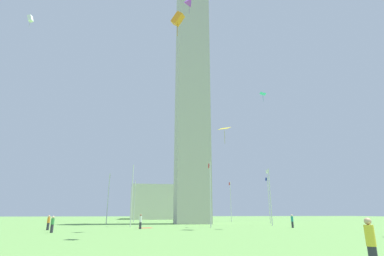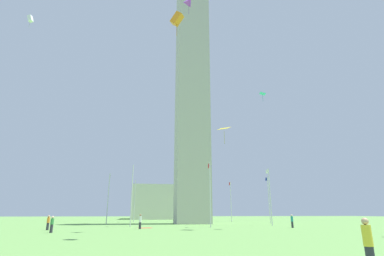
{
  "view_description": "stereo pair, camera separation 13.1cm",
  "coord_description": "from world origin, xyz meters",
  "px_view_note": "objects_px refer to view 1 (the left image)",
  "views": [
    {
      "loc": [
        -56.86,
        9.64,
        1.91
      ],
      "look_at": [
        0.0,
        0.0,
        18.44
      ],
      "focal_mm": 27.79,
      "sensor_mm": 36.0,
      "label": 1
    },
    {
      "loc": [
        -56.88,
        9.51,
        1.91
      ],
      "look_at": [
        0.0,
        0.0,
        18.44
      ],
      "focal_mm": 27.79,
      "sensor_mm": 36.0,
      "label": 2
    }
  ],
  "objects_px": {
    "flagpole_n": "(181,200)",
    "flagpole_w": "(269,197)",
    "kite_purple_delta": "(189,4)",
    "person_orange_shirt": "(48,223)",
    "flagpole_nw": "(231,200)",
    "obelisk_monument": "(192,80)",
    "person_green_shirt": "(52,224)",
    "flagpole_ne": "(135,199)",
    "flagpole_e": "(108,196)",
    "kite_cyan_diamond": "(263,94)",
    "person_white_shirt": "(140,222)",
    "kite_yellow_diamond": "(224,129)",
    "flagpole_se": "(132,192)",
    "distant_building": "(154,203)",
    "flagpole_sw": "(270,194)",
    "kite_orange_box": "(178,19)",
    "flagpole_s": "(210,191)",
    "person_yellow_shirt": "(371,244)",
    "picnic_blanket_near_first_person": "(145,228)",
    "person_teal_shirt": "(292,221)",
    "kite_white_box": "(30,19)"
  },
  "relations": [
    {
      "from": "flagpole_e",
      "to": "picnic_blanket_near_first_person",
      "type": "distance_m",
      "value": 17.15
    },
    {
      "from": "picnic_blanket_near_first_person",
      "to": "person_yellow_shirt",
      "type": "bearing_deg",
      "value": -167.49
    },
    {
      "from": "person_orange_shirt",
      "to": "kite_yellow_diamond",
      "type": "xyz_separation_m",
      "value": [
        -2.42,
        -20.87,
        11.68
      ]
    },
    {
      "from": "flagpole_sw",
      "to": "kite_cyan_diamond",
      "type": "relative_size",
      "value": 7.07
    },
    {
      "from": "flagpole_s",
      "to": "person_orange_shirt",
      "type": "height_order",
      "value": "flagpole_s"
    },
    {
      "from": "flagpole_sw",
      "to": "kite_orange_box",
      "type": "xyz_separation_m",
      "value": [
        -21.25,
        17.75,
        15.22
      ]
    },
    {
      "from": "person_yellow_shirt",
      "to": "kite_purple_delta",
      "type": "distance_m",
      "value": 37.37
    },
    {
      "from": "flagpole_ne",
      "to": "flagpole_sw",
      "type": "height_order",
      "value": "same"
    },
    {
      "from": "obelisk_monument",
      "to": "flagpole_ne",
      "type": "relative_size",
      "value": 6.46
    },
    {
      "from": "kite_yellow_diamond",
      "to": "picnic_blanket_near_first_person",
      "type": "xyz_separation_m",
      "value": [
        5.75,
        9.59,
        -12.49
      ]
    },
    {
      "from": "flagpole_w",
      "to": "person_green_shirt",
      "type": "bearing_deg",
      "value": 125.06
    },
    {
      "from": "flagpole_se",
      "to": "person_green_shirt",
      "type": "distance_m",
      "value": 15.27
    },
    {
      "from": "flagpole_ne",
      "to": "kite_white_box",
      "type": "xyz_separation_m",
      "value": [
        -22.81,
        17.63,
        27.26
      ]
    },
    {
      "from": "kite_yellow_diamond",
      "to": "flagpole_sw",
      "type": "bearing_deg",
      "value": -45.61
    },
    {
      "from": "flagpole_ne",
      "to": "kite_yellow_diamond",
      "type": "height_order",
      "value": "kite_yellow_diamond"
    },
    {
      "from": "flagpole_e",
      "to": "person_teal_shirt",
      "type": "xyz_separation_m",
      "value": [
        -17.9,
        -26.1,
        -4.03
      ]
    },
    {
      "from": "flagpole_n",
      "to": "person_green_shirt",
      "type": "height_order",
      "value": "flagpole_n"
    },
    {
      "from": "flagpole_nw",
      "to": "person_orange_shirt",
      "type": "height_order",
      "value": "flagpole_nw"
    },
    {
      "from": "person_teal_shirt",
      "to": "kite_purple_delta",
      "type": "bearing_deg",
      "value": 83.4
    },
    {
      "from": "person_orange_shirt",
      "to": "kite_white_box",
      "type": "distance_m",
      "value": 33.08
    },
    {
      "from": "flagpole_w",
      "to": "person_orange_shirt",
      "type": "xyz_separation_m",
      "value": [
        -18.38,
        35.5,
        -4.06
      ]
    },
    {
      "from": "flagpole_s",
      "to": "flagpole_sw",
      "type": "distance_m",
      "value": 11.8
    },
    {
      "from": "person_white_shirt",
      "to": "kite_yellow_diamond",
      "type": "relative_size",
      "value": 0.75
    },
    {
      "from": "flagpole_se",
      "to": "flagpole_nw",
      "type": "height_order",
      "value": "same"
    },
    {
      "from": "flagpole_n",
      "to": "picnic_blanket_near_first_person",
      "type": "bearing_deg",
      "value": 163.89
    },
    {
      "from": "person_green_shirt",
      "to": "flagpole_ne",
      "type": "bearing_deg",
      "value": 42.49
    },
    {
      "from": "flagpole_s",
      "to": "kite_white_box",
      "type": "bearing_deg",
      "value": 82.98
    },
    {
      "from": "obelisk_monument",
      "to": "person_green_shirt",
      "type": "xyz_separation_m",
      "value": [
        -23.58,
        18.26,
        -28.19
      ]
    },
    {
      "from": "flagpole_ne",
      "to": "flagpole_e",
      "type": "height_order",
      "value": "same"
    },
    {
      "from": "kite_orange_box",
      "to": "picnic_blanket_near_first_person",
      "type": "distance_m",
      "value": 26.47
    },
    {
      "from": "flagpole_n",
      "to": "flagpole_w",
      "type": "xyz_separation_m",
      "value": [
        -15.42,
        -15.42,
        0.0
      ]
    },
    {
      "from": "person_orange_shirt",
      "to": "kite_yellow_diamond",
      "type": "distance_m",
      "value": 24.04
    },
    {
      "from": "person_green_shirt",
      "to": "kite_cyan_diamond",
      "type": "height_order",
      "value": "kite_cyan_diamond"
    },
    {
      "from": "obelisk_monument",
      "to": "flagpole_w",
      "type": "height_order",
      "value": "obelisk_monument"
    },
    {
      "from": "flagpole_se",
      "to": "distant_building",
      "type": "bearing_deg",
      "value": -5.77
    },
    {
      "from": "obelisk_monument",
      "to": "person_teal_shirt",
      "type": "bearing_deg",
      "value": -149.1
    },
    {
      "from": "flagpole_n",
      "to": "person_white_shirt",
      "type": "xyz_separation_m",
      "value": [
        -33.08,
        9.5,
        -4.0
      ]
    },
    {
      "from": "flagpole_w",
      "to": "picnic_blanket_near_first_person",
      "type": "height_order",
      "value": "flagpole_w"
    },
    {
      "from": "kite_cyan_diamond",
      "to": "person_green_shirt",
      "type": "bearing_deg",
      "value": 97.98
    },
    {
      "from": "flagpole_w",
      "to": "kite_white_box",
      "type": "height_order",
      "value": "kite_white_box"
    },
    {
      "from": "person_green_shirt",
      "to": "kite_orange_box",
      "type": "bearing_deg",
      "value": -72.22
    },
    {
      "from": "flagpole_nw",
      "to": "kite_white_box",
      "type": "height_order",
      "value": "kite_white_box"
    },
    {
      "from": "kite_yellow_diamond",
      "to": "person_white_shirt",
      "type": "bearing_deg",
      "value": 73.07
    },
    {
      "from": "person_green_shirt",
      "to": "flagpole_s",
      "type": "bearing_deg",
      "value": -11.25
    },
    {
      "from": "kite_yellow_diamond",
      "to": "kite_orange_box",
      "type": "distance_m",
      "value": 15.66
    },
    {
      "from": "flagpole_se",
      "to": "kite_orange_box",
      "type": "height_order",
      "value": "kite_orange_box"
    },
    {
      "from": "flagpole_nw",
      "to": "person_green_shirt",
      "type": "bearing_deg",
      "value": 139.82
    },
    {
      "from": "flagpole_e",
      "to": "kite_cyan_diamond",
      "type": "relative_size",
      "value": 7.07
    },
    {
      "from": "kite_purple_delta",
      "to": "person_orange_shirt",
      "type": "bearing_deg",
      "value": 73.44
    },
    {
      "from": "flagpole_n",
      "to": "person_yellow_shirt",
      "type": "height_order",
      "value": "flagpole_n"
    }
  ]
}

